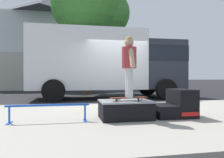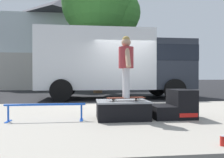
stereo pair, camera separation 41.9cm
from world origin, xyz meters
TOP-DOWN VIEW (x-y plane):
  - ground_plane at (0.00, 0.00)m, footprint 140.00×140.00m
  - sidewalk_slab at (0.00, -3.00)m, footprint 50.00×5.00m
  - skate_box at (-0.85, -3.36)m, footprint 1.06×0.77m
  - kicker_ramp at (0.29, -3.36)m, footprint 0.86×0.69m
  - grind_rail at (-2.38, -3.40)m, footprint 1.56×0.28m
  - skateboard at (-0.78, -3.39)m, footprint 0.80×0.31m
  - skater_kid at (-0.78, -3.39)m, footprint 0.31×0.65m
  - soda_can at (0.12, -5.25)m, footprint 0.07×0.07m
  - box_truck at (-0.22, 2.20)m, footprint 6.91×2.63m
  - street_tree_main at (-0.65, 5.71)m, footprint 4.87×4.42m
  - house_behind at (-3.98, 13.25)m, footprint 9.54×8.23m

SIDE VIEW (x-z plane):
  - ground_plane at x=0.00m, z-range 0.00..0.00m
  - sidewalk_slab at x=0.00m, z-range 0.00..0.12m
  - soda_can at x=0.12m, z-range 0.12..0.25m
  - skate_box at x=-0.85m, z-range 0.13..0.51m
  - kicker_ramp at x=0.29m, z-range 0.07..0.66m
  - grind_rail at x=-2.38m, z-range 0.21..0.55m
  - skateboard at x=-0.78m, z-range 0.52..0.59m
  - skater_kid at x=-0.78m, z-range 0.67..1.93m
  - box_truck at x=-0.22m, z-range 0.18..3.23m
  - house_behind at x=-3.98m, z-range 0.04..8.44m
  - street_tree_main at x=-0.65m, z-range 1.50..9.24m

